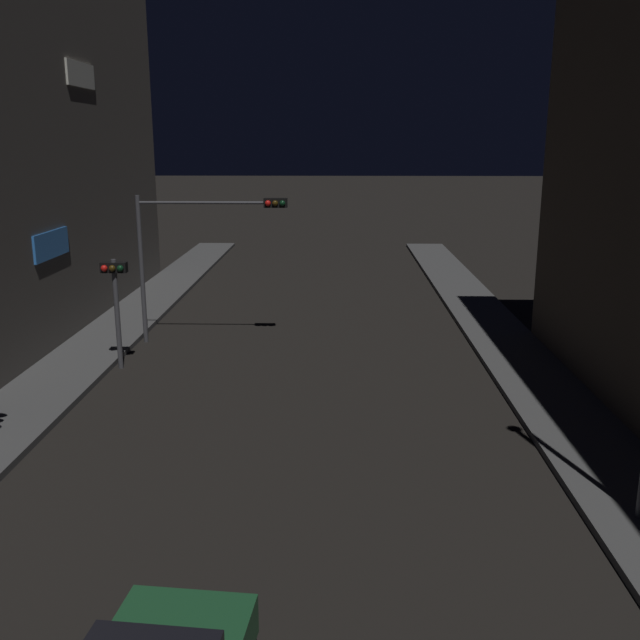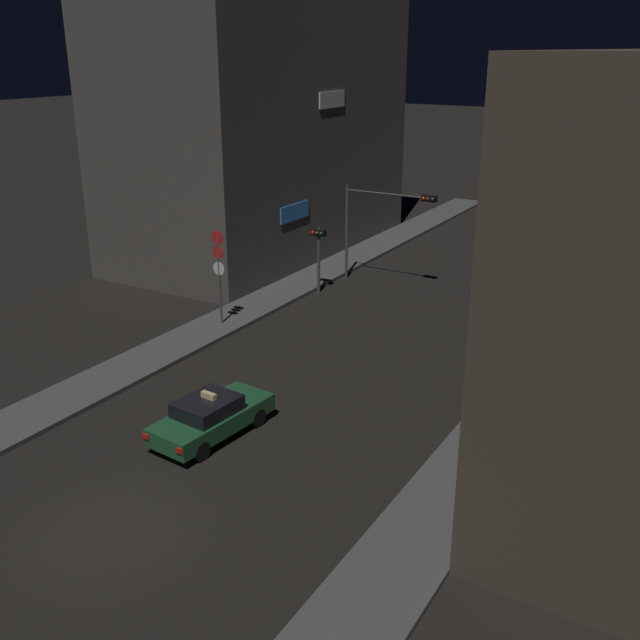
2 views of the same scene
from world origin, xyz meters
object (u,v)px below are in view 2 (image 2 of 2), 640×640
Objects in this scene: traffic_light_left_kerb at (318,246)px; sign_pole_left at (219,268)px; taxi at (211,416)px; traffic_light_overhead at (381,215)px; street_lamp_near_block at (510,280)px.

sign_pole_left is at bearing -101.28° from traffic_light_left_kerb.
traffic_light_overhead is at bearing 98.44° from taxi.
taxi is at bearing -72.46° from traffic_light_left_kerb.
street_lamp_near_block reaches higher than traffic_light_overhead.
traffic_light_overhead is 0.60× the size of street_lamp_near_block.
street_lamp_near_block is at bearing 36.10° from taxi.
taxi is 0.88× the size of traffic_light_overhead.
traffic_light_left_kerb is (-4.72, 14.93, 1.80)m from taxi.
traffic_light_overhead is (-2.67, 17.99, 3.11)m from taxi.
traffic_light_left_kerb is at bearing 107.54° from taxi.
traffic_light_left_kerb reaches higher than taxi.
traffic_light_overhead reaches higher than traffic_light_left_kerb.
street_lamp_near_block reaches higher than traffic_light_left_kerb.
taxi is 10.50m from sign_pole_left.
sign_pole_left is at bearing -109.22° from traffic_light_overhead.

